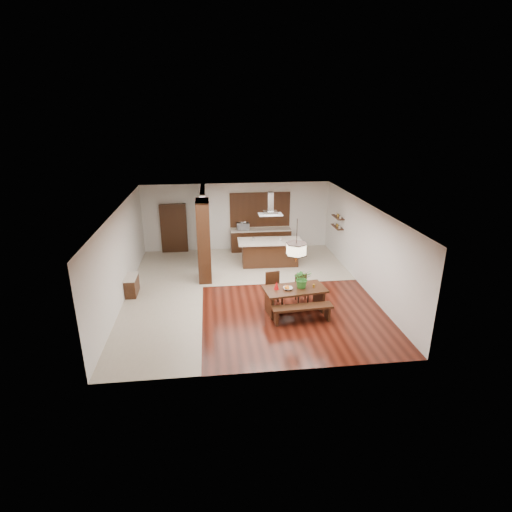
{
  "coord_description": "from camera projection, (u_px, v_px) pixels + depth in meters",
  "views": [
    {
      "loc": [
        -1.15,
        -12.25,
        5.72
      ],
      "look_at": [
        0.3,
        0.0,
        1.25
      ],
      "focal_mm": 28.0,
      "sensor_mm": 36.0,
      "label": 1
    }
  ],
  "objects": [
    {
      "name": "soffit_band",
      "position": [
        247.0,
        208.0,
        12.53
      ],
      "size": [
        8.0,
        9.0,
        0.02
      ],
      "primitive_type": "cube",
      "color": "#432510",
      "rests_on": "room_shell"
    },
    {
      "name": "shelf_lower",
      "position": [
        337.0,
        227.0,
        15.89
      ],
      "size": [
        0.26,
        0.9,
        0.04
      ],
      "primitive_type": "cube",
      "color": "black",
      "rests_on": "room_shell"
    },
    {
      "name": "napkin_cone",
      "position": [
        277.0,
        285.0,
        11.79
      ],
      "size": [
        0.2,
        0.2,
        0.24
      ],
      "primitive_type": "cone",
      "rotation": [
        0.0,
        0.0,
        0.34
      ],
      "color": "red",
      "rests_on": "dining_table"
    },
    {
      "name": "island_cup",
      "position": [
        280.0,
        240.0,
        15.42
      ],
      "size": [
        0.13,
        0.13,
        0.09
      ],
      "primitive_type": "imported",
      "rotation": [
        0.0,
        0.0,
        -0.18
      ],
      "color": "white",
      "rests_on": "kitchen_island"
    },
    {
      "name": "kitchen_window",
      "position": [
        260.0,
        210.0,
        17.19
      ],
      "size": [
        2.6,
        0.08,
        1.5
      ],
      "primitive_type": "cube",
      "color": "olive",
      "rests_on": "room_shell"
    },
    {
      "name": "tile_hallway",
      "position": [
        165.0,
        295.0,
        13.21
      ],
      "size": [
        2.5,
        9.0,
        0.01
      ],
      "primitive_type": "cube",
      "color": "beige",
      "rests_on": "ground"
    },
    {
      "name": "partition_stub",
      "position": [
        204.0,
        225.0,
        15.95
      ],
      "size": [
        0.18,
        2.4,
        2.9
      ],
      "primitive_type": "cube",
      "color": "silver",
      "rests_on": "ground"
    },
    {
      "name": "dining_bench",
      "position": [
        302.0,
        314.0,
        11.47
      ],
      "size": [
        1.78,
        0.49,
        0.49
      ],
      "primitive_type": null,
      "rotation": [
        0.0,
        0.0,
        0.06
      ],
      "color": "black",
      "rests_on": "ground"
    },
    {
      "name": "microwave",
      "position": [
        243.0,
        226.0,
        17.1
      ],
      "size": [
        0.54,
        0.38,
        0.29
      ],
      "primitive_type": "imported",
      "rotation": [
        0.0,
        0.0,
        0.06
      ],
      "color": "silver",
      "rests_on": "rear_counter"
    },
    {
      "name": "tile_kitchen",
      "position": [
        272.0,
        263.0,
        15.99
      ],
      "size": [
        5.5,
        4.0,
        0.01
      ],
      "primitive_type": "cube",
      "color": "beige",
      "rests_on": "ground"
    },
    {
      "name": "gold_ornament",
      "position": [
        314.0,
        286.0,
        11.94
      ],
      "size": [
        0.09,
        0.09,
        0.1
      ],
      "primitive_type": "cylinder",
      "rotation": [
        0.0,
        0.0,
        0.29
      ],
      "color": "gold",
      "rests_on": "dining_table"
    },
    {
      "name": "pendant_lantern",
      "position": [
        297.0,
        241.0,
        11.39
      ],
      "size": [
        0.64,
        0.64,
        1.31
      ],
      "primitive_type": null,
      "color": "#FFEFC3",
      "rests_on": "room_shell"
    },
    {
      "name": "dining_chair_left",
      "position": [
        275.0,
        290.0,
        12.37
      ],
      "size": [
        0.54,
        0.54,
        1.05
      ],
      "primitive_type": null,
      "rotation": [
        0.0,
        0.0,
        0.17
      ],
      "color": "black",
      "rests_on": "ground"
    },
    {
      "name": "foliage_plant",
      "position": [
        302.0,
        278.0,
        11.86
      ],
      "size": [
        0.54,
        0.47,
        0.59
      ],
      "primitive_type": "imported",
      "rotation": [
        0.0,
        0.0,
        -0.02
      ],
      "color": "#307C29",
      "rests_on": "dining_table"
    },
    {
      "name": "shelf_upper",
      "position": [
        338.0,
        217.0,
        15.76
      ],
      "size": [
        0.26,
        0.9,
        0.04
      ],
      "primitive_type": "cube",
      "color": "black",
      "rests_on": "room_shell"
    },
    {
      "name": "fruit_bowl",
      "position": [
        288.0,
        288.0,
        11.8
      ],
      "size": [
        0.3,
        0.3,
        0.07
      ],
      "primitive_type": "imported",
      "rotation": [
        0.0,
        0.0,
        -0.09
      ],
      "color": "beige",
      "rests_on": "dining_table"
    },
    {
      "name": "partition_pier",
      "position": [
        204.0,
        241.0,
        13.99
      ],
      "size": [
        0.45,
        1.0,
        2.9
      ],
      "primitive_type": "cube",
      "color": "black",
      "rests_on": "ground"
    },
    {
      "name": "dining_chair_right",
      "position": [
        302.0,
        289.0,
        12.62
      ],
      "size": [
        0.41,
        0.41,
        0.88
      ],
      "primitive_type": null,
      "rotation": [
        0.0,
        0.0,
        0.05
      ],
      "color": "black",
      "rests_on": "ground"
    },
    {
      "name": "range_hood",
      "position": [
        270.0,
        204.0,
        15.0
      ],
      "size": [
        0.9,
        0.55,
        0.87
      ],
      "primitive_type": null,
      "color": "silver",
      "rests_on": "room_shell"
    },
    {
      "name": "hallway_console",
      "position": [
        132.0,
        286.0,
        13.17
      ],
      "size": [
        0.37,
        0.88,
        0.63
      ],
      "primitive_type": "cube",
      "color": "black",
      "rests_on": "ground"
    },
    {
      "name": "dining_table",
      "position": [
        295.0,
        294.0,
        11.96
      ],
      "size": [
        1.94,
        1.16,
        0.76
      ],
      "rotation": [
        0.0,
        0.0,
        0.14
      ],
      "color": "black",
      "rests_on": "ground"
    },
    {
      "name": "kitchen_island",
      "position": [
        270.0,
        252.0,
        15.66
      ],
      "size": [
        2.51,
        1.15,
        1.03
      ],
      "rotation": [
        0.0,
        0.0,
        -0.03
      ],
      "color": "black",
      "rests_on": "ground"
    },
    {
      "name": "hallway_doorway",
      "position": [
        174.0,
        228.0,
        16.97
      ],
      "size": [
        1.1,
        0.2,
        2.1
      ],
      "primitive_type": "cube",
      "color": "black",
      "rests_on": "ground"
    },
    {
      "name": "rear_counter",
      "position": [
        261.0,
        240.0,
        17.39
      ],
      "size": [
        2.6,
        0.62,
        0.95
      ],
      "color": "black",
      "rests_on": "ground"
    },
    {
      "name": "room_shell",
      "position": [
        247.0,
        233.0,
        12.81
      ],
      "size": [
        9.0,
        9.04,
        2.92
      ],
      "color": "#351009",
      "rests_on": "ground"
    }
  ]
}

